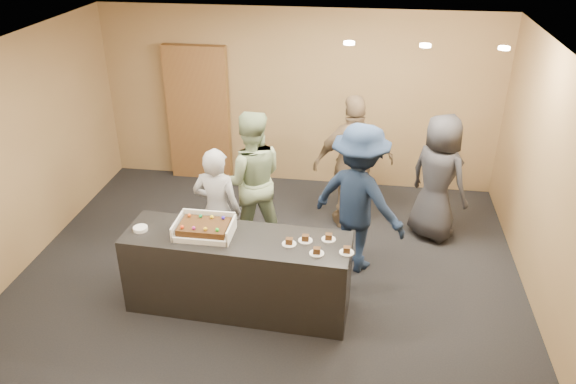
% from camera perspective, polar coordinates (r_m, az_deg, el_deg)
% --- Properties ---
extents(room, '(6.04, 6.00, 2.70)m').
position_cam_1_polar(room, '(6.29, -1.90, 2.32)').
color(room, black).
rests_on(room, ground).
extents(serving_counter, '(2.43, 0.82, 0.90)m').
position_cam_1_polar(serving_counter, '(6.16, -5.09, -8.13)').
color(serving_counter, black).
rests_on(serving_counter, floor).
extents(storage_cabinet, '(0.97, 0.15, 2.13)m').
position_cam_1_polar(storage_cabinet, '(8.92, -9.08, 7.83)').
color(storage_cabinet, brown).
rests_on(storage_cabinet, floor).
extents(cake_box, '(0.60, 0.42, 0.18)m').
position_cam_1_polar(cake_box, '(5.99, -8.43, -3.84)').
color(cake_box, white).
rests_on(cake_box, serving_counter).
extents(sheet_cake, '(0.51, 0.35, 0.11)m').
position_cam_1_polar(sheet_cake, '(5.94, -8.52, -3.50)').
color(sheet_cake, '#311B0B').
rests_on(sheet_cake, cake_box).
extents(plate_stack, '(0.15, 0.15, 0.04)m').
position_cam_1_polar(plate_stack, '(6.20, -14.76, -3.62)').
color(plate_stack, white).
rests_on(plate_stack, serving_counter).
extents(slice_a, '(0.15, 0.15, 0.07)m').
position_cam_1_polar(slice_a, '(5.76, 0.12, -5.12)').
color(slice_a, white).
rests_on(slice_a, serving_counter).
extents(slice_b, '(0.15, 0.15, 0.07)m').
position_cam_1_polar(slice_b, '(5.82, 1.78, -4.78)').
color(slice_b, white).
rests_on(slice_b, serving_counter).
extents(slice_c, '(0.15, 0.15, 0.07)m').
position_cam_1_polar(slice_c, '(5.62, 2.94, -6.07)').
color(slice_c, white).
rests_on(slice_c, serving_counter).
extents(slice_d, '(0.15, 0.15, 0.07)m').
position_cam_1_polar(slice_d, '(5.85, 4.15, -4.65)').
color(slice_d, white).
rests_on(slice_d, serving_counter).
extents(slice_e, '(0.15, 0.15, 0.07)m').
position_cam_1_polar(slice_e, '(5.66, 5.98, -5.96)').
color(slice_e, white).
rests_on(slice_e, serving_counter).
extents(person_server_grey, '(0.61, 0.43, 1.59)m').
position_cam_1_polar(person_server_grey, '(6.63, -7.18, -1.92)').
color(person_server_grey, '#9A999F').
rests_on(person_server_grey, floor).
extents(person_sage_man, '(1.04, 0.90, 1.81)m').
position_cam_1_polar(person_sage_man, '(7.07, -3.80, 1.25)').
color(person_sage_man, '#8CA077').
rests_on(person_sage_man, floor).
extents(person_navy_man, '(1.37, 1.18, 1.84)m').
position_cam_1_polar(person_navy_man, '(6.62, 7.20, -0.71)').
color(person_navy_man, '#142038').
rests_on(person_navy_man, floor).
extents(person_brown_extra, '(1.17, 0.74, 1.86)m').
position_cam_1_polar(person_brown_extra, '(7.50, 6.69, 2.94)').
color(person_brown_extra, brown).
rests_on(person_brown_extra, floor).
extents(person_dark_suit, '(0.98, 0.96, 1.71)m').
position_cam_1_polar(person_dark_suit, '(7.47, 15.01, 1.39)').
color(person_dark_suit, '#2A2A30').
rests_on(person_dark_suit, floor).
extents(ceiling_spotlights, '(1.72, 0.12, 0.03)m').
position_cam_1_polar(ceiling_spotlights, '(6.27, 13.78, 14.26)').
color(ceiling_spotlights, '#FFEAC6').
rests_on(ceiling_spotlights, ceiling).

